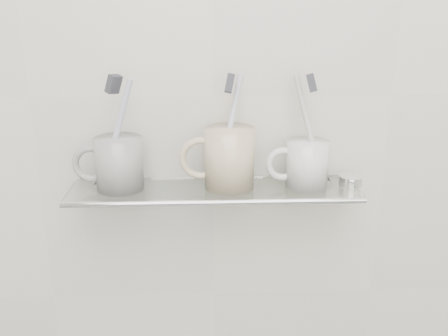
{
  "coord_description": "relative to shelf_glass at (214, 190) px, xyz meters",
  "views": [
    {
      "loc": [
        -0.02,
        0.23,
        1.41
      ],
      "look_at": [
        0.02,
        1.04,
        1.14
      ],
      "focal_mm": 40.0,
      "sensor_mm": 36.0,
      "label": 1
    }
  ],
  "objects": [
    {
      "name": "bracket_right",
      "position": [
        0.21,
        0.05,
        -0.01
      ],
      "size": [
        0.02,
        0.03,
        0.02
      ],
      "primitive_type": "cylinder",
      "rotation": [
        1.57,
        0.0,
        0.0
      ],
      "color": "silver",
      "rests_on": "wall_back"
    },
    {
      "name": "mug_left_handle",
      "position": [
        -0.21,
        0.0,
        0.05
      ],
      "size": [
        0.07,
        0.01,
        0.07
      ],
      "primitive_type": "torus",
      "rotation": [
        1.57,
        0.0,
        0.0
      ],
      "color": "white",
      "rests_on": "mug_left"
    },
    {
      "name": "toothbrush_right",
      "position": [
        0.16,
        0.0,
        0.1
      ],
      "size": [
        0.06,
        0.05,
        0.18
      ],
      "primitive_type": "cylinder",
      "rotation": [
        -0.16,
        -0.28,
        -0.14
      ],
      "color": "#B8A694",
      "rests_on": "mug_right"
    },
    {
      "name": "bristles_right",
      "position": [
        0.16,
        0.0,
        0.19
      ],
      "size": [
        0.02,
        0.03,
        0.04
      ],
      "primitive_type": "cube",
      "rotation": [
        -0.16,
        -0.28,
        -0.14
      ],
      "color": "#2F3037",
      "rests_on": "toothbrush_right"
    },
    {
      "name": "chrome_cap",
      "position": [
        0.24,
        0.0,
        0.01
      ],
      "size": [
        0.04,
        0.04,
        0.02
      ],
      "primitive_type": "cylinder",
      "color": "silver",
      "rests_on": "shelf_glass"
    },
    {
      "name": "toothbrush_center",
      "position": [
        0.03,
        0.0,
        0.1
      ],
      "size": [
        0.05,
        0.06,
        0.18
      ],
      "primitive_type": "cylinder",
      "rotation": [
        -0.27,
        0.19,
        -0.08
      ],
      "color": "silver",
      "rests_on": "mug_center"
    },
    {
      "name": "shelf_glass",
      "position": [
        0.0,
        0.0,
        0.0
      ],
      "size": [
        0.5,
        0.12,
        0.01
      ],
      "primitive_type": "cube",
      "color": "silver",
      "rests_on": "wall_back"
    },
    {
      "name": "bristles_center",
      "position": [
        0.03,
        0.0,
        0.19
      ],
      "size": [
        0.02,
        0.03,
        0.04
      ],
      "primitive_type": "cube",
      "rotation": [
        -0.27,
        0.19,
        -0.08
      ],
      "color": "#2F3037",
      "rests_on": "toothbrush_center"
    },
    {
      "name": "shelf_rail",
      "position": [
        0.0,
        -0.06,
        0.0
      ],
      "size": [
        0.5,
        0.01,
        0.01
      ],
      "primitive_type": "cylinder",
      "rotation": [
        0.0,
        1.57,
        0.0
      ],
      "color": "silver",
      "rests_on": "shelf_glass"
    },
    {
      "name": "mug_right_handle",
      "position": [
        0.12,
        0.0,
        0.04
      ],
      "size": [
        0.06,
        0.01,
        0.06
      ],
      "primitive_type": "torus",
      "rotation": [
        1.57,
        0.0,
        0.0
      ],
      "color": "silver",
      "rests_on": "mug_right"
    },
    {
      "name": "wall_back",
      "position": [
        0.0,
        0.06,
        0.15
      ],
      "size": [
        2.5,
        0.0,
        2.5
      ],
      "primitive_type": "plane",
      "rotation": [
        1.57,
        0.0,
        0.0
      ],
      "color": "beige",
      "rests_on": "ground"
    },
    {
      "name": "mug_right",
      "position": [
        0.16,
        0.0,
        0.04
      ],
      "size": [
        0.07,
        0.07,
        0.08
      ],
      "primitive_type": "cylinder",
      "rotation": [
        0.0,
        0.0,
        0.03
      ],
      "color": "silver",
      "rests_on": "shelf_glass"
    },
    {
      "name": "mug_center",
      "position": [
        0.03,
        0.0,
        0.06
      ],
      "size": [
        0.09,
        0.09,
        0.11
      ],
      "primitive_type": "cylinder",
      "rotation": [
        0.0,
        0.0,
        0.03
      ],
      "color": "beige",
      "rests_on": "shelf_glass"
    },
    {
      "name": "bristles_left",
      "position": [
        -0.16,
        0.0,
        0.19
      ],
      "size": [
        0.03,
        0.03,
        0.03
      ],
      "primitive_type": "cube",
      "rotation": [
        -0.11,
        0.32,
        -0.68
      ],
      "color": "#2F3037",
      "rests_on": "toothbrush_left"
    },
    {
      "name": "mug_left",
      "position": [
        -0.16,
        0.0,
        0.05
      ],
      "size": [
        0.09,
        0.09,
        0.09
      ],
      "primitive_type": "cylinder",
      "rotation": [
        0.0,
        0.0,
        0.17
      ],
      "color": "white",
      "rests_on": "shelf_glass"
    },
    {
      "name": "bracket_left",
      "position": [
        -0.21,
        0.05,
        -0.01
      ],
      "size": [
        0.02,
        0.03,
        0.02
      ],
      "primitive_type": "cylinder",
      "rotation": [
        1.57,
        0.0,
        0.0
      ],
      "color": "silver",
      "rests_on": "wall_back"
    },
    {
      "name": "toothbrush_left",
      "position": [
        -0.16,
        0.0,
        0.1
      ],
      "size": [
        0.07,
        0.04,
        0.18
      ],
      "primitive_type": "cylinder",
      "rotation": [
        -0.11,
        0.32,
        -0.68
      ],
      "color": "silver",
      "rests_on": "mug_left"
    },
    {
      "name": "mug_center_handle",
      "position": [
        -0.02,
        0.0,
        0.06
      ],
      "size": [
        0.08,
        0.01,
        0.08
      ],
      "primitive_type": "torus",
      "rotation": [
        1.57,
        0.0,
        0.0
      ],
      "color": "beige",
      "rests_on": "mug_center"
    }
  ]
}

